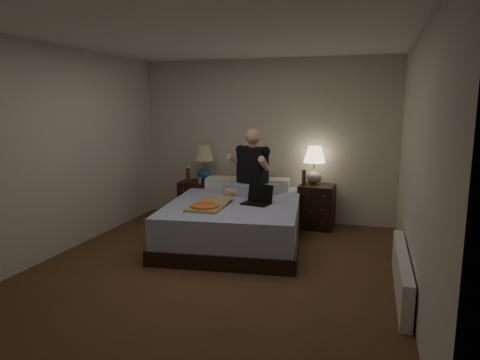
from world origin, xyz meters
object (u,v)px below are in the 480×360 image
(bed, at_px, (236,220))
(beer_bottle_right, at_px, (304,178))
(lamp_left, at_px, (204,163))
(radiator, at_px, (402,273))
(water_bottle, at_px, (188,174))
(nightstand_right, at_px, (317,206))
(laptop, at_px, (256,195))
(nightstand_left, at_px, (196,200))
(pizza_box, at_px, (205,206))
(lamp_right, at_px, (314,165))
(person, at_px, (251,162))
(soda_can, at_px, (200,180))
(beer_bottle_left, at_px, (188,176))

(bed, relative_size, beer_bottle_right, 9.56)
(bed, distance_m, lamp_left, 1.39)
(radiator, bearing_deg, water_bottle, 148.92)
(nightstand_right, xyz_separation_m, beer_bottle_right, (-0.19, -0.09, 0.44))
(laptop, bearing_deg, nightstand_left, 154.04)
(nightstand_right, xyz_separation_m, lamp_left, (-1.78, -0.00, 0.58))
(bed, height_order, pizza_box, pizza_box)
(beer_bottle_right, bearing_deg, water_bottle, -176.65)
(beer_bottle_right, bearing_deg, lamp_right, 57.09)
(nightstand_right, distance_m, person, 1.23)
(bed, height_order, soda_can, soda_can)
(radiator, bearing_deg, soda_can, 148.03)
(bed, bearing_deg, lamp_right, 41.56)
(nightstand_right, distance_m, radiator, 2.29)
(lamp_left, relative_size, person, 0.60)
(bed, distance_m, soda_can, 1.10)
(lamp_right, xyz_separation_m, water_bottle, (-1.90, -0.29, -0.18))
(soda_can, relative_size, laptop, 0.29)
(beer_bottle_left, distance_m, beer_bottle_right, 1.75)
(radiator, bearing_deg, nightstand_right, 117.86)
(person, relative_size, pizza_box, 1.22)
(beer_bottle_right, bearing_deg, laptop, -114.78)
(lamp_left, height_order, beer_bottle_right, lamp_left)
(lamp_left, relative_size, radiator, 0.35)
(bed, xyz_separation_m, beer_bottle_right, (0.77, 0.84, 0.48))
(water_bottle, distance_m, person, 1.18)
(lamp_left, xyz_separation_m, water_bottle, (-0.19, -0.19, -0.16))
(lamp_left, distance_m, beer_bottle_left, 0.36)
(bed, bearing_deg, pizza_box, -116.36)
(beer_bottle_left, distance_m, person, 1.12)
(laptop, bearing_deg, bed, 168.90)
(laptop, bearing_deg, beer_bottle_left, 160.73)
(bed, distance_m, nightstand_right, 1.34)
(lamp_left, height_order, radiator, lamp_left)
(nightstand_right, height_order, water_bottle, water_bottle)
(bed, xyz_separation_m, water_bottle, (-1.01, 0.74, 0.47))
(person, bearing_deg, nightstand_left, 172.83)
(soda_can, bearing_deg, water_bottle, 161.51)
(person, xyz_separation_m, pizza_box, (-0.29, -1.00, -0.42))
(nightstand_left, distance_m, soda_can, 0.42)
(beer_bottle_right, bearing_deg, beer_bottle_left, -173.64)
(soda_can, bearing_deg, nightstand_right, 8.77)
(lamp_right, distance_m, laptop, 1.32)
(lamp_left, relative_size, beer_bottle_left, 2.43)
(nightstand_right, height_order, radiator, nightstand_right)
(nightstand_right, height_order, beer_bottle_right, beer_bottle_right)
(nightstand_left, xyz_separation_m, beer_bottle_left, (-0.05, -0.18, 0.42))
(nightstand_left, xyz_separation_m, beer_bottle_right, (1.69, 0.01, 0.45))
(bed, height_order, water_bottle, water_bottle)
(lamp_right, distance_m, beer_bottle_right, 0.28)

